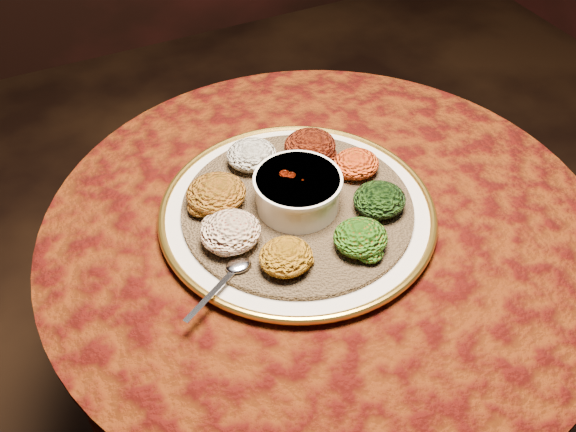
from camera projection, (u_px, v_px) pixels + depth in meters
name	position (u px, v px, depth m)	size (l,w,h in m)	color
table	(321.00, 289.00, 1.21)	(0.96, 0.96, 0.73)	black
platter	(297.00, 212.00, 1.09)	(0.51, 0.51, 0.02)	silver
injera	(297.00, 208.00, 1.08)	(0.39, 0.39, 0.01)	brown
stew_bowl	(298.00, 190.00, 1.05)	(0.15, 0.15, 0.06)	white
spoon	(234.00, 270.00, 0.97)	(0.13, 0.08, 0.01)	silver
portion_ayib	(251.00, 155.00, 1.14)	(0.09, 0.09, 0.04)	silver
portion_kitfo	(310.00, 146.00, 1.15)	(0.09, 0.09, 0.05)	black
portion_tikil	(356.00, 164.00, 1.12)	(0.08, 0.08, 0.04)	#A2670D
portion_gomen	(379.00, 200.00, 1.05)	(0.09, 0.08, 0.04)	black
portion_mixveg	(361.00, 238.00, 0.99)	(0.09, 0.08, 0.04)	#B0450B
portion_kik	(286.00, 257.00, 0.97)	(0.08, 0.08, 0.04)	#9C5C0D
portion_timatim	(231.00, 232.00, 1.00)	(0.10, 0.09, 0.05)	maroon
portion_shiro	(216.00, 193.00, 1.06)	(0.10, 0.10, 0.05)	#8E4A11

